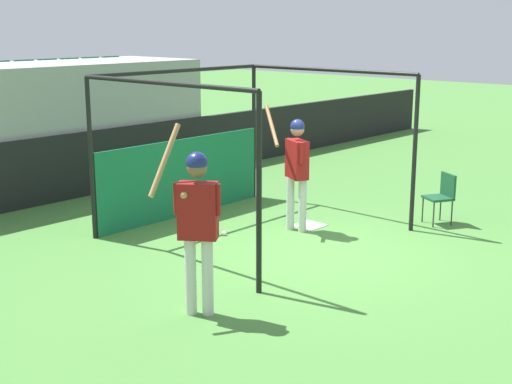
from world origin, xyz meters
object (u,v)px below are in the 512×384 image
at_px(folding_chair, 443,193).
at_px(baseball, 224,233).
at_px(player_batter, 296,164).
at_px(player_waiting, 197,217).

height_order(folding_chair, baseball, folding_chair).
distance_m(folding_chair, baseball, 3.68).
xyz_separation_m(player_batter, baseball, (-0.97, 0.64, -1.05)).
bearing_deg(baseball, player_batter, -33.44).
bearing_deg(folding_chair, player_waiting, 117.68).
bearing_deg(player_batter, player_waiting, 137.11).
distance_m(player_batter, player_waiting, 3.63).
xyz_separation_m(player_batter, player_waiting, (-3.38, -1.32, 0.07)).
height_order(player_batter, baseball, player_batter).
bearing_deg(player_batter, folding_chair, -102.62).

